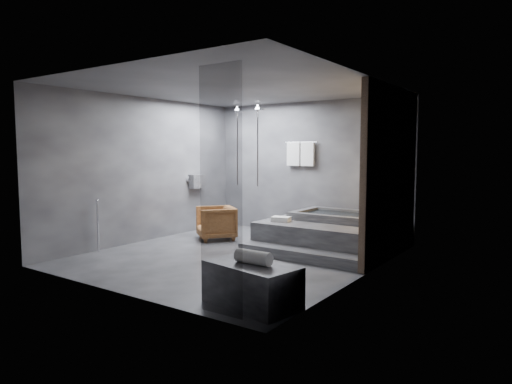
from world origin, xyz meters
The scene contains 7 objects.
room centered at (0.40, 0.24, 1.73)m, with size 5.00×5.04×2.82m.
tub_deck centered at (1.05, 1.45, 0.25)m, with size 2.20×2.00×0.50m, color #2E2E30.
tub_step centered at (1.05, 0.27, 0.09)m, with size 2.20×0.36×0.18m, color #2E2E30.
concrete_bench centered at (1.67, -1.93, 0.24)m, with size 1.09×0.60×0.49m, color #2F2F31.
driftwood_chair centered at (-1.19, 0.86, 0.33)m, with size 0.71×0.73×0.66m, color #4F2B13.
rolled_towel centered at (1.70, -1.93, 0.57)m, with size 0.16×0.16×0.44m, color white.
deck_towel centered at (0.34, 0.86, 0.54)m, with size 0.32×0.24×0.09m, color silver.
Camera 1 is at (4.62, -6.08, 1.77)m, focal length 32.00 mm.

